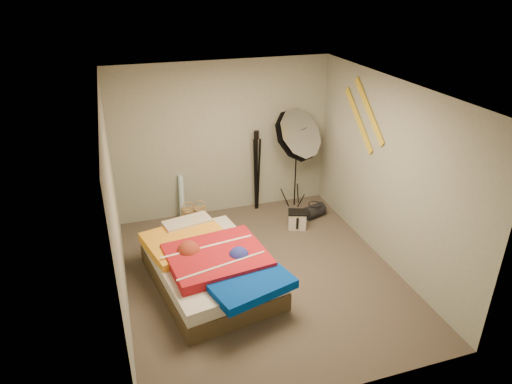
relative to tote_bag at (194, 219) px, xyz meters
name	(u,v)px	position (x,y,z in m)	size (l,w,h in m)	color
floor	(262,275)	(0.63, -1.47, -0.19)	(4.00, 4.00, 0.00)	brown
ceiling	(264,89)	(0.63, -1.47, 2.31)	(4.00, 4.00, 0.00)	silver
wall_back	(223,140)	(0.63, 0.53, 1.06)	(3.50, 3.50, 0.00)	#999D8E
wall_front	(338,289)	(0.63, -3.47, 1.06)	(3.50, 3.50, 0.00)	#999D8E
wall_left	(115,212)	(-1.12, -1.47, 1.06)	(4.00, 4.00, 0.00)	#999D8E
wall_right	(388,174)	(2.38, -1.47, 1.06)	(4.00, 4.00, 0.00)	#999D8E
tote_bag	(194,219)	(0.00, 0.00, 0.00)	(0.38, 0.11, 0.38)	tan
wrapping_roll	(182,198)	(-0.12, 0.43, 0.18)	(0.08, 0.08, 0.74)	#6AB0D3
camera_case	(297,220)	(1.55, -0.45, -0.05)	(0.27, 0.19, 0.27)	beige
duffel_bag	(314,211)	(1.96, -0.19, -0.08)	(0.22, 0.22, 0.35)	black
wall_stripe_upper	(369,111)	(2.36, -0.87, 1.76)	(0.02, 1.10, 0.10)	gold
wall_stripe_lower	(359,120)	(2.36, -0.62, 1.56)	(0.02, 1.10, 0.10)	gold
bed	(210,266)	(-0.06, -1.45, 0.09)	(1.68, 2.18, 0.55)	#4E3E27
photo_umbrella	(296,136)	(1.72, 0.15, 1.13)	(0.92, 0.95, 1.85)	black
camera_tripod	(257,165)	(1.15, 0.39, 0.61)	(0.10, 0.10, 1.39)	black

